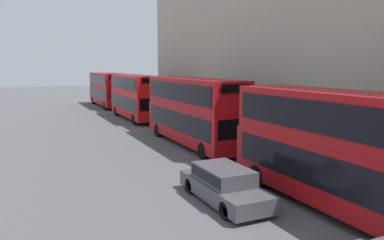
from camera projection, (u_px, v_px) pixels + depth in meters
The scene contains 6 objects.
bus_leading at pixel (351, 149), 13.19m from camera, with size 2.59×11.06×4.41m.
bus_second_in_queue at pixel (193, 109), 25.05m from camera, with size 2.59×10.90×4.51m.
bus_third_in_queue at pixel (135, 95), 37.41m from camera, with size 2.59×10.15×4.40m.
bus_trailing at pixel (107, 88), 49.30m from camera, with size 2.59×11.30×4.38m.
car_hatchback at pixel (224, 183), 14.73m from camera, with size 1.83×4.68×1.39m.
pedestrian at pixel (136, 102), 46.64m from camera, with size 0.36×0.36×1.82m.
Camera 1 is at (-8.91, -3.26, 5.34)m, focal length 35.00 mm.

